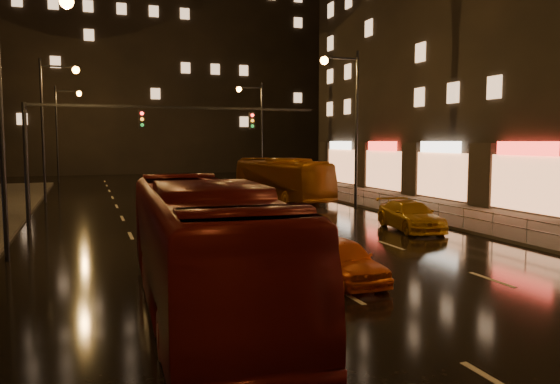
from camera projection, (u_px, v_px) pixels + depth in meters
name	position (u px, v px, depth m)	size (l,w,h in m)	color
ground	(218.00, 219.00, 30.34)	(140.00, 140.00, 0.00)	black
sidewalk_right	(477.00, 218.00, 30.15)	(7.00, 70.00, 0.15)	#38332D
building_distant	(162.00, 46.00, 78.78)	(44.00, 16.00, 36.00)	black
traffic_signal	(121.00, 133.00, 28.21)	(15.31, 0.32, 6.20)	black
railing_right	(397.00, 200.00, 31.78)	(0.05, 56.00, 1.00)	#99999E
bus_red	(202.00, 245.00, 13.98)	(2.79, 11.92, 3.32)	#60100D
bus_curb	(282.00, 179.00, 39.89)	(2.60, 11.09, 3.09)	#8D460E
taxi_near	(342.00, 260.00, 16.75)	(1.59, 3.95, 1.34)	orange
taxi_far	(410.00, 215.00, 26.55)	(1.97, 4.84, 1.40)	#C88812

